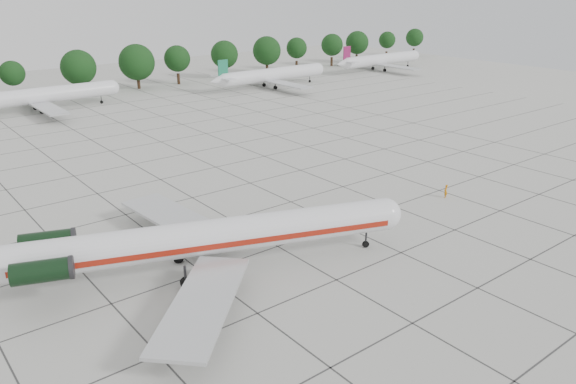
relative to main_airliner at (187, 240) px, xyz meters
name	(u,v)px	position (x,y,z in m)	size (l,w,h in m)	color
ground	(278,246)	(9.01, -0.55, -3.14)	(260.00, 260.00, 0.00)	beige
apron_joints	(197,200)	(9.01, 14.45, -3.13)	(170.00, 170.00, 0.02)	#383838
main_airliner	(187,240)	(0.00, 0.00, 0.00)	(36.83, 27.94, 8.90)	silver
ground_crew	(446,191)	(31.65, -2.39, -2.37)	(0.57, 0.37, 1.55)	#C66F0B
bg_airliner_c	(41,96)	(9.41, 73.38, -0.23)	(28.24, 27.20, 7.40)	silver
bg_airliner_d	(272,75)	(58.80, 66.56, -0.23)	(28.24, 27.20, 7.40)	silver
bg_airliner_e	(381,60)	(98.58, 69.48, -0.23)	(28.24, 27.20, 7.40)	silver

